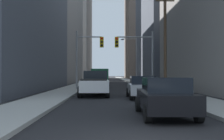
# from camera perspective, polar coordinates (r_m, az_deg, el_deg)

# --- Properties ---
(sidewalk_left) EXTENTS (2.67, 160.00, 0.15)m
(sidewalk_left) POSITION_cam_1_polar(r_m,az_deg,el_deg) (55.31, -4.99, -2.53)
(sidewalk_left) COLOR #9E9E99
(sidewalk_left) RESTS_ON ground
(sidewalk_right) EXTENTS (2.67, 160.00, 0.15)m
(sidewalk_right) POSITION_cam_1_polar(r_m,az_deg,el_deg) (55.43, 4.47, -2.53)
(sidewalk_right) COLOR #9E9E99
(sidewalk_right) RESTS_ON ground
(pickup_truck_white) EXTENTS (2.20, 5.44, 1.90)m
(pickup_truck_white) POSITION_cam_1_polar(r_m,az_deg,el_deg) (19.95, -3.74, -2.95)
(pickup_truck_white) COLOR white
(pickup_truck_white) RESTS_ON ground
(cargo_van_green) EXTENTS (2.16, 5.26, 2.26)m
(cargo_van_green) POSITION_cam_1_polar(r_m,az_deg,el_deg) (32.05, -2.71, -1.54)
(cargo_van_green) COLOR #195938
(cargo_van_green) RESTS_ON ground
(sedan_black) EXTENTS (1.95, 4.25, 1.52)m
(sedan_black) POSITION_cam_1_polar(r_m,az_deg,el_deg) (10.30, 11.46, -5.75)
(sedan_black) COLOR black
(sedan_black) RESTS_ON ground
(sedan_silver) EXTENTS (1.95, 4.25, 1.52)m
(sedan_silver) POSITION_cam_1_polar(r_m,az_deg,el_deg) (17.82, 6.65, -3.71)
(sedan_silver) COLOR #B7BABF
(sedan_silver) RESTS_ON ground
(sedan_beige) EXTENTS (1.95, 4.22, 1.52)m
(sedan_beige) POSITION_cam_1_polar(r_m,az_deg,el_deg) (37.54, -2.20, -2.24)
(sedan_beige) COLOR #C6B793
(sedan_beige) RESTS_ON ground
(traffic_signal_near_left) EXTENTS (2.80, 0.44, 6.00)m
(traffic_signal_near_left) POSITION_cam_1_polar(r_m,az_deg,el_deg) (26.32, -5.26, 4.22)
(traffic_signal_near_left) COLOR gray
(traffic_signal_near_left) RESTS_ON ground
(traffic_signal_near_right) EXTENTS (3.90, 0.44, 6.00)m
(traffic_signal_near_right) POSITION_cam_1_polar(r_m,az_deg,el_deg) (26.41, 5.29, 4.32)
(traffic_signal_near_right) COLOR gray
(traffic_signal_near_right) RESTS_ON ground
(utility_pole_right) EXTENTS (2.20, 0.28, 10.14)m
(utility_pole_right) POSITION_cam_1_polar(r_m,az_deg,el_deg) (25.73, 11.57, 7.39)
(utility_pole_right) COLOR brown
(utility_pole_right) RESTS_ON ground
(street_lamp_right) EXTENTS (2.61, 0.32, 7.50)m
(street_lamp_right) POSITION_cam_1_polar(r_m,az_deg,el_deg) (41.80, 4.81, 3.10)
(street_lamp_right) COLOR gray
(street_lamp_right) RESTS_ON ground
(building_left_mid_office) EXTENTS (14.50, 26.70, 21.96)m
(building_left_mid_office) POSITION_cam_1_polar(r_m,az_deg,el_deg) (54.62, -15.46, 8.96)
(building_left_mid_office) COLOR gray
(building_left_mid_office) RESTS_ON ground
(building_right_mid_block) EXTENTS (20.99, 26.39, 21.38)m
(building_right_mid_block) POSITION_cam_1_polar(r_m,az_deg,el_deg) (57.68, 17.20, 8.16)
(building_right_mid_block) COLOR #4C515B
(building_right_mid_block) RESTS_ON ground
(building_right_far_highrise) EXTENTS (17.44, 21.15, 50.49)m
(building_right_far_highrise) POSITION_cam_1_polar(r_m,az_deg,el_deg) (97.48, 8.42, 13.11)
(building_right_far_highrise) COLOR #66564C
(building_right_far_highrise) RESTS_ON ground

